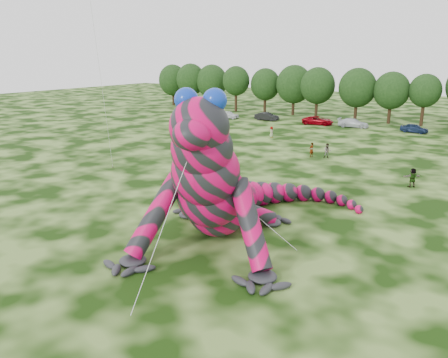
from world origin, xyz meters
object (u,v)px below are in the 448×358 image
Objects in this scene: car_2 at (318,120)px; spectator_1 at (327,151)px; car_4 at (414,128)px; tree_5 at (294,90)px; tree_1 at (191,86)px; spectator_5 at (412,178)px; tree_6 at (317,93)px; tree_4 at (265,91)px; car_3 at (353,123)px; tree_0 at (173,85)px; tree_2 at (212,87)px; tree_3 at (236,89)px; spectator_0 at (311,150)px; car_1 at (267,116)px; flying_kite at (90,0)px; tree_7 at (357,95)px; spectator_4 at (271,132)px; car_0 at (229,115)px; tree_8 at (391,98)px; tree_9 at (424,100)px.

spectator_1 is at bearing -164.25° from car_2.
tree_5 is at bearing 78.84° from car_4.
spectator_5 is at bearing -35.77° from tree_1.
tree_4 is at bearing 170.47° from tree_6.
tree_1 is at bearing 73.32° from car_3.
tree_0 is 24.92m from tree_4.
tree_2 is at bearing 70.44° from car_3.
spectator_0 is (30.04, -32.20, -3.84)m from tree_3.
tree_6 is (5.57, -1.75, -0.15)m from tree_5.
car_1 is (19.07, -10.10, -4.08)m from tree_2.
tree_1 is at bearing 117.27° from spectator_1.
flying_kite is 1.96× the size of tree_7.
spectator_4 is (27.52, -24.89, -4.03)m from tree_2.
tree_0 is 73.69m from spectator_5.
tree_7 is (7.48, 0.12, -0.01)m from tree_6.
spectator_5 reaches higher than spectator_1.
tree_2 is 2.37× the size of car_0.
flying_kite is 1.95× the size of tree_0.
car_0 is 0.81× the size of car_3.
car_4 is 2.35× the size of spectator_0.
tree_5 is 5.84m from tree_6.
car_2 is at bearing -66.43° from tree_6.
tree_1 reaches higher than spectator_4.
tree_6 is at bearing -178.71° from tree_8.
spectator_0 is (17.45, -33.57, -4.02)m from tree_5.
tree_3 is 5.32× the size of spectator_5.
tree_1 is 49.43m from tree_9.
spectator_5 is (12.35, -6.45, 0.01)m from spectator_0.
spectator_4 reaches higher than car_4.
flying_kite reaches higher than car_0.
tree_7 is 9.74m from car_2.
car_2 is 15.56m from car_4.
tree_0 is 5.42× the size of spectator_1.
tree_8 is (13.85, 52.88, -11.66)m from flying_kite.
tree_8 reaches higher than car_3.
tree_1 is at bearing -74.01° from spectator_5.
tree_9 is 26.72m from car_1.
tree_0 is 1.01× the size of tree_3.
tree_2 reaches higher than tree_4.
tree_2 reaches higher than spectator_1.
tree_9 is at bearing -1.84° from tree_2.
spectator_5 is (20.84, -30.51, 0.15)m from car_2.
tree_4 is 2.23× the size of car_0.
tree_0 is at bearing -110.29° from spectator_0.
tree_4 is at bearing 28.20° from car_1.
car_3 is (27.53, -7.60, -4.00)m from tree_3.
tree_5 is 1.13× the size of tree_9.
flying_kite reaches higher than spectator_4.
tree_9 reaches higher than car_2.
tree_0 is 0.97× the size of tree_5.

